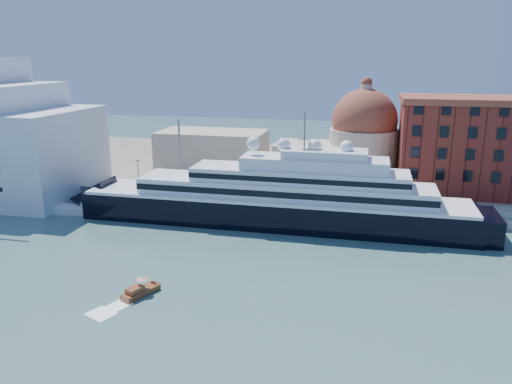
# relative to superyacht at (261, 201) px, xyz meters

# --- Properties ---
(ground) EXTENTS (400.00, 400.00, 0.00)m
(ground) POSITION_rel_superyacht_xyz_m (-1.97, -23.00, -4.79)
(ground) COLOR #335856
(ground) RESTS_ON ground
(quay) EXTENTS (180.00, 10.00, 2.50)m
(quay) POSITION_rel_superyacht_xyz_m (-1.97, 11.00, -3.54)
(quay) COLOR gray
(quay) RESTS_ON ground
(land) EXTENTS (260.00, 72.00, 2.00)m
(land) POSITION_rel_superyacht_xyz_m (-1.97, 52.00, -3.79)
(land) COLOR slate
(land) RESTS_ON ground
(quay_fence) EXTENTS (180.00, 0.10, 1.20)m
(quay_fence) POSITION_rel_superyacht_xyz_m (-1.97, 6.50, -1.69)
(quay_fence) COLOR slate
(quay_fence) RESTS_ON quay
(superyacht) EXTENTS (92.85, 12.87, 27.75)m
(superyacht) POSITION_rel_superyacht_xyz_m (0.00, 0.00, 0.00)
(superyacht) COLOR black
(superyacht) RESTS_ON ground
(service_barge) EXTENTS (13.72, 6.00, 2.99)m
(service_barge) POSITION_rel_superyacht_xyz_m (-40.51, -2.46, -3.93)
(service_barge) COLOR white
(service_barge) RESTS_ON ground
(water_taxi) EXTENTS (4.33, 6.41, 2.90)m
(water_taxi) POSITION_rel_superyacht_xyz_m (-10.44, -36.92, -4.09)
(water_taxi) COLOR maroon
(water_taxi) RESTS_ON ground
(warehouse) EXTENTS (43.00, 19.00, 23.25)m
(warehouse) POSITION_rel_superyacht_xyz_m (50.03, 29.00, 9.00)
(warehouse) COLOR maroon
(warehouse) RESTS_ON land
(church) EXTENTS (66.00, 18.00, 25.50)m
(church) POSITION_rel_superyacht_xyz_m (4.41, 34.72, 6.12)
(church) COLOR beige
(church) RESTS_ON land
(lamp_posts) EXTENTS (120.80, 2.40, 18.00)m
(lamp_posts) POSITION_rel_superyacht_xyz_m (-14.64, 9.27, 5.05)
(lamp_posts) COLOR slate
(lamp_posts) RESTS_ON quay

